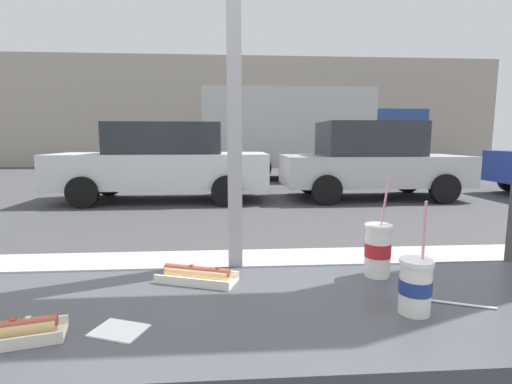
{
  "coord_description": "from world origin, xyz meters",
  "views": [
    {
      "loc": [
        -0.02,
        -1.28,
        1.38
      ],
      "look_at": [
        0.21,
        1.96,
        0.93
      ],
      "focal_mm": 26.71,
      "sensor_mm": 36.0,
      "label": 1
    }
  ],
  "objects_px": {
    "box_truck": "(306,131)",
    "hotdog_tray_far": "(2,333)",
    "soda_cup_right": "(415,285)",
    "parked_car_silver": "(371,160)",
    "parked_car_white": "(163,162)",
    "hotdog_tray_near": "(197,275)",
    "soda_cup_left": "(378,249)"
  },
  "relations": [
    {
      "from": "parked_car_silver",
      "to": "box_truck",
      "type": "height_order",
      "value": "box_truck"
    },
    {
      "from": "soda_cup_right",
      "to": "hotdog_tray_far",
      "type": "distance_m",
      "value": 1.0
    },
    {
      "from": "hotdog_tray_far",
      "to": "box_truck",
      "type": "xyz_separation_m",
      "value": [
        3.18,
        12.37,
        0.7
      ]
    },
    {
      "from": "parked_car_silver",
      "to": "soda_cup_right",
      "type": "bearing_deg",
      "value": -109.94
    },
    {
      "from": "parked_car_silver",
      "to": "hotdog_tray_far",
      "type": "bearing_deg",
      "value": -115.94
    },
    {
      "from": "parked_car_white",
      "to": "parked_car_silver",
      "type": "relative_size",
      "value": 1.12
    },
    {
      "from": "soda_cup_left",
      "to": "parked_car_white",
      "type": "bearing_deg",
      "value": 104.73
    },
    {
      "from": "soda_cup_right",
      "to": "parked_car_silver",
      "type": "distance_m",
      "value": 8.22
    },
    {
      "from": "hotdog_tray_far",
      "to": "box_truck",
      "type": "height_order",
      "value": "box_truck"
    },
    {
      "from": "hotdog_tray_near",
      "to": "parked_car_silver",
      "type": "bearing_deg",
      "value": 65.55
    },
    {
      "from": "hotdog_tray_near",
      "to": "parked_car_white",
      "type": "bearing_deg",
      "value": 100.34
    },
    {
      "from": "soda_cup_left",
      "to": "box_truck",
      "type": "relative_size",
      "value": 0.05
    },
    {
      "from": "soda_cup_right",
      "to": "hotdog_tray_far",
      "type": "bearing_deg",
      "value": -175.35
    },
    {
      "from": "box_truck",
      "to": "hotdog_tray_far",
      "type": "bearing_deg",
      "value": -104.42
    },
    {
      "from": "parked_car_white",
      "to": "hotdog_tray_far",
      "type": "bearing_deg",
      "value": -83.02
    },
    {
      "from": "soda_cup_left",
      "to": "parked_car_white",
      "type": "distance_m",
      "value": 7.7
    },
    {
      "from": "hotdog_tray_near",
      "to": "box_truck",
      "type": "relative_size",
      "value": 0.04
    },
    {
      "from": "hotdog_tray_far",
      "to": "box_truck",
      "type": "distance_m",
      "value": 12.79
    },
    {
      "from": "soda_cup_right",
      "to": "parked_car_silver",
      "type": "relative_size",
      "value": 0.07
    },
    {
      "from": "soda_cup_left",
      "to": "soda_cup_right",
      "type": "bearing_deg",
      "value": -91.64
    },
    {
      "from": "hotdog_tray_near",
      "to": "hotdog_tray_far",
      "type": "relative_size",
      "value": 0.99
    },
    {
      "from": "hotdog_tray_far",
      "to": "parked_car_white",
      "type": "distance_m",
      "value": 7.86
    },
    {
      "from": "hotdog_tray_near",
      "to": "parked_car_white",
      "type": "height_order",
      "value": "parked_car_white"
    },
    {
      "from": "soda_cup_left",
      "to": "hotdog_tray_near",
      "type": "xyz_separation_m",
      "value": [
        -0.6,
        -0.01,
        -0.07
      ]
    },
    {
      "from": "hotdog_tray_near",
      "to": "parked_car_white",
      "type": "distance_m",
      "value": 7.58
    },
    {
      "from": "soda_cup_left",
      "to": "hotdog_tray_near",
      "type": "relative_size",
      "value": 1.23
    },
    {
      "from": "parked_car_white",
      "to": "box_truck",
      "type": "bearing_deg",
      "value": 47.82
    },
    {
      "from": "parked_car_white",
      "to": "hotdog_tray_near",
      "type": "bearing_deg",
      "value": -79.66
    },
    {
      "from": "hotdog_tray_far",
      "to": "box_truck",
      "type": "relative_size",
      "value": 0.04
    },
    {
      "from": "parked_car_silver",
      "to": "hotdog_tray_near",
      "type": "bearing_deg",
      "value": -114.45
    },
    {
      "from": "box_truck",
      "to": "parked_car_white",
      "type": "bearing_deg",
      "value": -132.18
    },
    {
      "from": "parked_car_silver",
      "to": "box_truck",
      "type": "relative_size",
      "value": 0.57
    }
  ]
}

